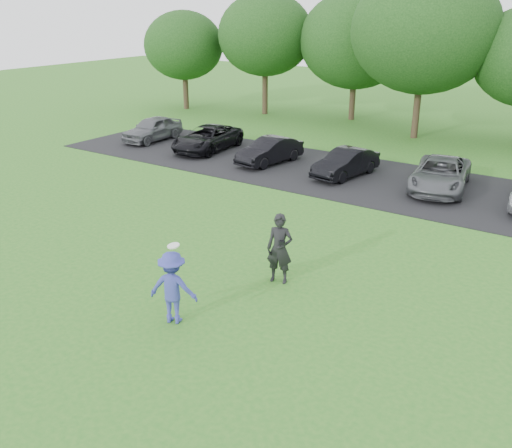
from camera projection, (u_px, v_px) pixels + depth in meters
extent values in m
plane|color=#2A7320|center=(170.00, 324.00, 12.93)|extent=(100.00, 100.00, 0.00)
cube|color=black|center=(388.00, 183.00, 22.95)|extent=(32.00, 6.50, 0.03)
imported|color=#393EA2|center=(173.00, 287.00, 12.74)|extent=(1.26, 0.99, 1.71)
cylinder|color=white|center=(173.00, 246.00, 12.30)|extent=(0.27, 0.27, 0.09)
imported|color=black|center=(280.00, 249.00, 14.56)|extent=(0.77, 0.61, 1.85)
cube|color=black|center=(282.00, 243.00, 14.23)|extent=(0.16, 0.13, 0.10)
imported|color=#5A5C62|center=(153.00, 129.00, 29.71)|extent=(1.57, 3.66, 1.23)
imported|color=black|center=(207.00, 138.00, 27.74)|extent=(2.33, 4.39, 1.18)
imported|color=black|center=(270.00, 151.00, 25.50)|extent=(1.72, 3.59, 1.14)
imported|color=black|center=(346.00, 163.00, 23.59)|extent=(1.73, 3.57, 1.13)
imported|color=#55585C|center=(440.00, 174.00, 21.92)|extent=(2.71, 4.59, 1.20)
cylinder|color=#38281C|center=(186.00, 92.00, 38.59)|extent=(0.36, 0.36, 2.20)
ellipsoid|color=#214C19|center=(184.00, 45.00, 37.48)|extent=(5.20, 5.20, 4.42)
cylinder|color=#38281C|center=(265.00, 93.00, 36.71)|extent=(0.36, 0.36, 2.70)
ellipsoid|color=#214C19|center=(265.00, 34.00, 35.41)|extent=(5.94, 5.94, 5.05)
cylinder|color=#38281C|center=(352.00, 102.00, 35.01)|extent=(0.36, 0.36, 2.20)
ellipsoid|color=#214C19|center=(356.00, 40.00, 33.70)|extent=(6.68, 6.68, 5.68)
cylinder|color=#38281C|center=(416.00, 113.00, 30.14)|extent=(0.36, 0.36, 2.70)
ellipsoid|color=#214C19|center=(425.00, 30.00, 28.64)|extent=(7.42, 7.42, 6.31)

